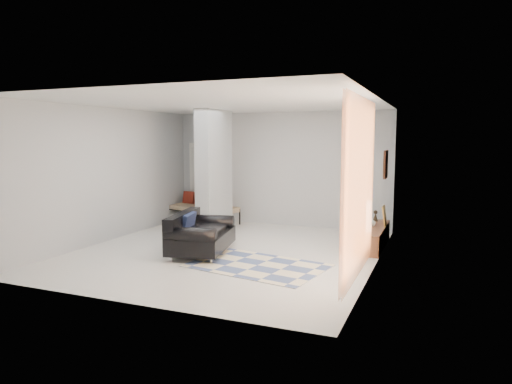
% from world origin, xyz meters
% --- Properties ---
extents(floor, '(6.00, 6.00, 0.00)m').
position_xyz_m(floor, '(0.00, 0.00, 0.00)').
color(floor, white).
rests_on(floor, ground).
extents(ceiling, '(6.00, 6.00, 0.00)m').
position_xyz_m(ceiling, '(0.00, 0.00, 2.80)').
color(ceiling, white).
rests_on(ceiling, wall_back).
extents(wall_back, '(6.00, 0.00, 6.00)m').
position_xyz_m(wall_back, '(0.00, 3.00, 1.40)').
color(wall_back, '#BABDBE').
rests_on(wall_back, ground).
extents(wall_front, '(6.00, 0.00, 6.00)m').
position_xyz_m(wall_front, '(0.00, -3.00, 1.40)').
color(wall_front, '#BABDBE').
rests_on(wall_front, ground).
extents(wall_left, '(0.00, 6.00, 6.00)m').
position_xyz_m(wall_left, '(-2.75, 0.00, 1.40)').
color(wall_left, '#BABDBE').
rests_on(wall_left, ground).
extents(wall_right, '(0.00, 6.00, 6.00)m').
position_xyz_m(wall_right, '(2.75, 0.00, 1.40)').
color(wall_right, '#BABDBE').
rests_on(wall_right, ground).
extents(partition_column, '(0.35, 1.20, 2.80)m').
position_xyz_m(partition_column, '(-1.10, 1.60, 1.40)').
color(partition_column, '#9FA4A5').
rests_on(partition_column, floor).
extents(hallway_door, '(0.85, 0.06, 2.04)m').
position_xyz_m(hallway_door, '(-2.10, 2.96, 1.02)').
color(hallway_door, white).
rests_on(hallway_door, floor).
extents(curtain, '(0.00, 2.55, 2.55)m').
position_xyz_m(curtain, '(2.67, -1.15, 1.45)').
color(curtain, '#D17237').
rests_on(curtain, wall_right).
extents(wall_art, '(0.04, 0.45, 0.55)m').
position_xyz_m(wall_art, '(2.72, 1.46, 1.65)').
color(wall_art, '#34180E').
rests_on(wall_art, wall_right).
extents(media_console, '(0.45, 1.83, 0.80)m').
position_xyz_m(media_console, '(2.52, 1.46, 0.20)').
color(media_console, brown).
rests_on(media_console, floor).
extents(loveseat, '(1.24, 1.76, 0.76)m').
position_xyz_m(loveseat, '(-0.45, -0.32, 0.35)').
color(loveseat, silver).
rests_on(loveseat, floor).
extents(daybed, '(2.00, 1.20, 0.77)m').
position_xyz_m(daybed, '(-1.92, 2.48, 0.41)').
color(daybed, black).
rests_on(daybed, floor).
extents(area_rug, '(2.45, 1.85, 0.01)m').
position_xyz_m(area_rug, '(0.90, -0.72, 0.01)').
color(area_rug, beige).
rests_on(area_rug, floor).
extents(cylinder_lamp, '(0.11, 0.11, 0.59)m').
position_xyz_m(cylinder_lamp, '(2.50, 0.94, 0.70)').
color(cylinder_lamp, silver).
rests_on(cylinder_lamp, media_console).
extents(bronze_figurine, '(0.12, 0.12, 0.23)m').
position_xyz_m(bronze_figurine, '(2.47, 2.13, 0.52)').
color(bronze_figurine, black).
rests_on(bronze_figurine, media_console).
extents(vase, '(0.21, 0.21, 0.19)m').
position_xyz_m(vase, '(2.47, 1.50, 0.49)').
color(vase, white).
rests_on(vase, media_console).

